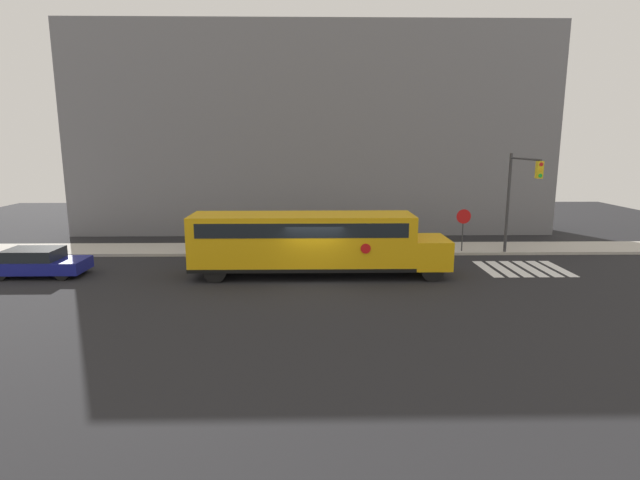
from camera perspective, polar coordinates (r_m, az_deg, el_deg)
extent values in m
plane|color=black|center=(22.30, -0.64, -4.70)|extent=(60.00, 60.00, 0.00)
cube|color=#B2ADA3|center=(28.60, -0.75, -1.02)|extent=(44.00, 3.00, 0.15)
cube|color=slate|center=(34.48, -0.85, 12.29)|extent=(32.00, 4.00, 13.61)
cube|color=white|center=(25.72, 18.57, -3.14)|extent=(0.50, 3.20, 0.01)
cube|color=white|center=(25.97, 20.03, -3.10)|extent=(0.50, 3.20, 0.01)
cube|color=white|center=(26.23, 21.46, -3.07)|extent=(0.50, 3.20, 0.01)
cube|color=white|center=(26.50, 22.86, -3.03)|extent=(0.50, 3.20, 0.01)
cube|color=white|center=(26.79, 24.23, -2.99)|extent=(0.50, 3.20, 0.01)
cube|color=white|center=(27.10, 25.57, -2.95)|extent=(0.50, 3.20, 0.01)
cube|color=#EAA80F|center=(22.83, -2.03, -0.05)|extent=(10.07, 2.50, 2.42)
cube|color=#EAA80F|center=(23.59, 12.35, -1.32)|extent=(1.63, 2.50, 1.31)
cube|color=black|center=(23.08, -2.01, -2.80)|extent=(10.07, 2.54, 0.16)
cube|color=black|center=(22.71, -2.04, 1.59)|extent=(9.27, 2.53, 0.64)
cylinder|color=red|center=(21.72, 5.25, -0.99)|extent=(0.44, 0.02, 0.44)
cylinder|color=black|center=(24.73, 11.54, -2.16)|extent=(1.00, 0.30, 1.00)
cylinder|color=black|center=(22.68, 12.71, -3.40)|extent=(1.00, 0.30, 1.00)
cylinder|color=black|center=(24.50, -10.98, -2.26)|extent=(1.00, 0.30, 1.00)
cylinder|color=black|center=(22.43, -11.91, -3.52)|extent=(1.00, 0.30, 1.00)
cube|color=navy|center=(26.40, -29.36, -2.54)|extent=(4.15, 1.83, 0.56)
cube|color=#1E2328|center=(26.41, -29.94, -1.41)|extent=(2.32, 1.68, 0.50)
cylinder|color=black|center=(26.52, -25.91, -2.57)|extent=(0.64, 0.22, 0.64)
cylinder|color=black|center=(25.12, -27.41, -3.41)|extent=(0.64, 0.22, 0.64)
cylinder|color=black|center=(27.78, -31.05, -2.47)|extent=(0.64, 0.22, 0.64)
cylinder|color=black|center=(26.45, -32.74, -3.26)|extent=(0.64, 0.22, 0.64)
cylinder|color=#38383A|center=(28.65, 15.97, 0.59)|extent=(0.07, 0.07, 2.13)
cylinder|color=red|center=(28.44, 16.10, 2.60)|extent=(0.79, 0.03, 0.79)
cylinder|color=#38383A|center=(28.94, 20.67, 3.80)|extent=(0.16, 0.16, 5.51)
cylinder|color=#38383A|center=(27.15, 22.40, 8.56)|extent=(0.10, 3.51, 0.10)
cube|color=yellow|center=(25.65, 23.78, 7.36)|extent=(0.28, 0.28, 0.80)
cylinder|color=red|center=(25.51, 23.97, 7.91)|extent=(0.18, 0.02, 0.18)
cylinder|color=#EAB214|center=(25.52, 23.92, 7.33)|extent=(0.18, 0.02, 0.18)
cylinder|color=green|center=(25.53, 23.88, 6.75)|extent=(0.18, 0.02, 0.18)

